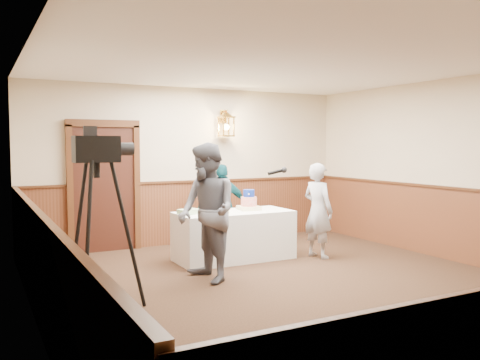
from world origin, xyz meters
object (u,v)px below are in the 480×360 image
object	(u,v)px
interviewer	(207,212)
baker	(318,210)
assistant_p	(223,207)
tiered_cake	(249,202)
sheet_cake_yellow	(214,211)
sheet_cake_green	(190,212)
display_table	(234,235)
tv_camera_rig	(98,235)

from	to	relation	value
interviewer	baker	size ratio (longest dim) A/B	1.21
assistant_p	interviewer	bearing A→B (deg)	77.95
tiered_cake	sheet_cake_yellow	bearing A→B (deg)	-166.80
sheet_cake_yellow	sheet_cake_green	world-z (taller)	sheet_cake_yellow
interviewer	display_table	bearing A→B (deg)	133.99
sheet_cake_yellow	tiered_cake	bearing A→B (deg)	13.20
sheet_cake_yellow	baker	xyz separation A→B (m)	(1.62, -0.39, -0.04)
display_table	sheet_cake_yellow	size ratio (longest dim) A/B	4.88
interviewer	baker	xyz separation A→B (m)	(2.12, 0.48, -0.16)
sheet_cake_green	assistant_p	bearing A→B (deg)	39.12
assistant_p	tv_camera_rig	world-z (taller)	tv_camera_rig
baker	tv_camera_rig	xyz separation A→B (m)	(-3.64, -1.09, 0.09)
interviewer	tv_camera_rig	bearing A→B (deg)	-71.59
tv_camera_rig	baker	bearing A→B (deg)	16.56
display_table	assistant_p	size ratio (longest dim) A/B	1.24
display_table	baker	distance (m)	1.38
interviewer	baker	world-z (taller)	interviewer
interviewer	tv_camera_rig	world-z (taller)	tv_camera_rig
display_table	tiered_cake	xyz separation A→B (m)	(0.29, 0.06, 0.50)
display_table	sheet_cake_green	xyz separation A→B (m)	(-0.72, 0.05, 0.41)
tiered_cake	sheet_cake_yellow	size ratio (longest dim) A/B	0.92
assistant_p	sheet_cake_green	bearing A→B (deg)	58.49
baker	tiered_cake	bearing A→B (deg)	47.01
display_table	baker	bearing A→B (deg)	-21.82
sheet_cake_yellow	assistant_p	xyz separation A→B (m)	(0.58, 0.89, -0.06)
sheet_cake_green	baker	size ratio (longest dim) A/B	0.20
tiered_cake	tv_camera_rig	bearing A→B (deg)	-148.72
display_table	interviewer	world-z (taller)	interviewer
assistant_p	baker	bearing A→B (deg)	148.47
assistant_p	sheet_cake_yellow	bearing A→B (deg)	76.51
interviewer	sheet_cake_green	bearing A→B (deg)	166.99
display_table	sheet_cake_yellow	bearing A→B (deg)	-165.30
sheet_cake_green	assistant_p	xyz separation A→B (m)	(0.91, 0.74, -0.06)
tiered_cake	interviewer	bearing A→B (deg)	-138.95
tiered_cake	tv_camera_rig	distance (m)	3.16
tv_camera_rig	interviewer	bearing A→B (deg)	21.87
baker	assistant_p	distance (m)	1.65
tiered_cake	interviewer	size ratio (longest dim) A/B	0.19
sheet_cake_green	assistant_p	size ratio (longest dim) A/B	0.21
display_table	assistant_p	bearing A→B (deg)	76.54
sheet_cake_yellow	baker	bearing A→B (deg)	-13.60
display_table	assistant_p	world-z (taller)	assistant_p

